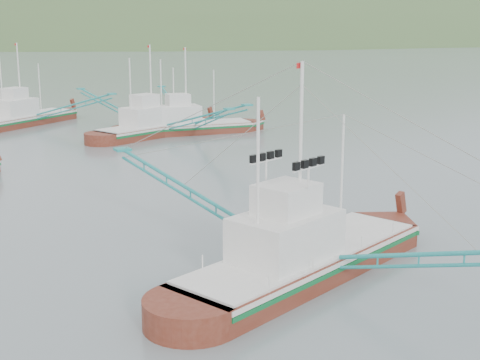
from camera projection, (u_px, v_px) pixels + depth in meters
name	position (u px, v px, depth m)	size (l,w,h in m)	color
ground	(297.00, 271.00, 31.75)	(1200.00, 1200.00, 0.00)	slate
main_boat	(303.00, 232.00, 30.59)	(14.96, 25.32, 10.67)	#5E2113
bg_boat_far	(154.00, 116.00, 70.44)	(14.28, 24.11, 10.22)	#5E2113
bg_boat_right	(189.00, 120.00, 71.90)	(13.78, 24.36, 9.89)	#5E2113
bg_boat_extra	(24.00, 106.00, 77.92)	(19.19, 22.28, 10.22)	#5E2113
headland_right	(270.00, 41.00, 511.08)	(684.00, 432.00, 306.00)	#3E5D30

